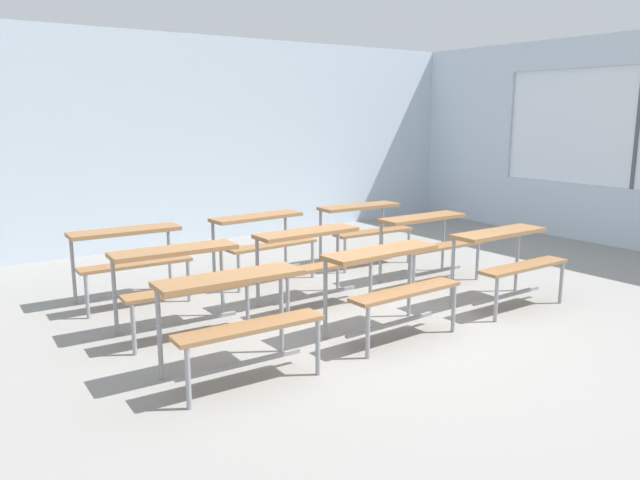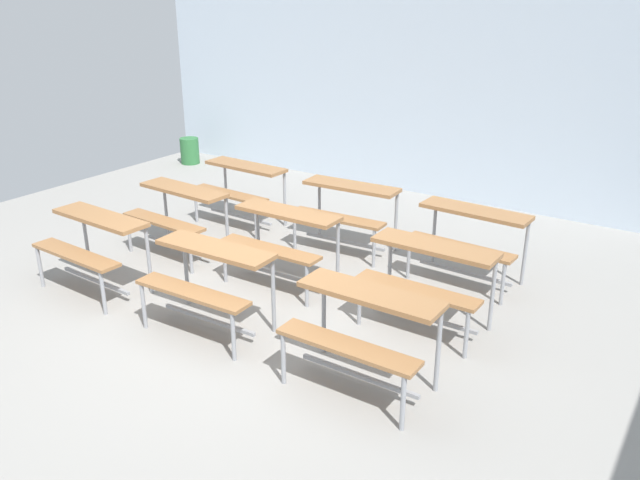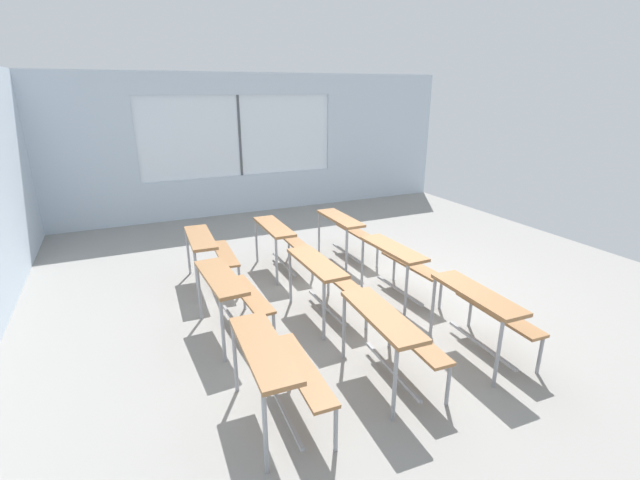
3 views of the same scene
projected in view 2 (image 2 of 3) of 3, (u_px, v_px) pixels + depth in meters
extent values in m
cube|color=gray|center=(238.00, 326.00, 5.80)|extent=(10.00, 9.00, 0.05)
cube|color=silver|center=(450.00, 90.00, 8.72)|extent=(10.00, 0.12, 3.00)
cube|color=olive|center=(100.00, 218.00, 6.27)|extent=(1.11, 0.36, 0.04)
cube|color=olive|center=(75.00, 255.00, 6.13)|extent=(1.11, 0.26, 0.03)
cylinder|color=gray|center=(86.00, 237.00, 6.78)|extent=(0.04, 0.04, 0.72)
cylinder|color=gray|center=(149.00, 259.00, 6.23)|extent=(0.04, 0.04, 0.72)
cylinder|color=gray|center=(40.00, 266.00, 6.42)|extent=(0.04, 0.04, 0.44)
cylinder|color=gray|center=(103.00, 293.00, 5.87)|extent=(0.04, 0.04, 0.44)
cube|color=gray|center=(96.00, 281.00, 6.39)|extent=(1.00, 0.07, 0.03)
cube|color=olive|center=(215.00, 249.00, 5.53)|extent=(1.11, 0.35, 0.04)
cube|color=olive|center=(192.00, 292.00, 5.38)|extent=(1.11, 0.25, 0.03)
cylinder|color=gray|center=(186.00, 269.00, 6.02)|extent=(0.04, 0.04, 0.72)
cylinder|color=gray|center=(273.00, 294.00, 5.53)|extent=(0.04, 0.04, 0.72)
cylinder|color=gray|center=(144.00, 305.00, 5.64)|extent=(0.04, 0.04, 0.44)
cylinder|color=gray|center=(233.00, 336.00, 5.15)|extent=(0.04, 0.04, 0.44)
cube|color=gray|center=(209.00, 319.00, 5.65)|extent=(1.00, 0.06, 0.03)
cube|color=olive|center=(370.00, 294.00, 4.72)|extent=(1.10, 0.32, 0.04)
cube|color=olive|center=(347.00, 346.00, 4.58)|extent=(1.10, 0.22, 0.03)
cylinder|color=gray|center=(324.00, 312.00, 5.22)|extent=(0.04, 0.04, 0.72)
cylinder|color=gray|center=(438.00, 349.00, 4.70)|extent=(0.04, 0.04, 0.72)
cylinder|color=gray|center=(283.00, 358.00, 4.85)|extent=(0.04, 0.04, 0.44)
cylinder|color=gray|center=(403.00, 402.00, 4.33)|extent=(0.04, 0.04, 0.44)
cube|color=gray|center=(359.00, 375.00, 4.84)|extent=(1.00, 0.03, 0.03)
cube|color=olive|center=(184.00, 190.00, 7.12)|extent=(1.11, 0.38, 0.04)
cube|color=olive|center=(163.00, 222.00, 6.98)|extent=(1.11, 0.28, 0.03)
cylinder|color=gray|center=(166.00, 209.00, 7.63)|extent=(0.04, 0.04, 0.72)
cylinder|color=gray|center=(227.00, 226.00, 7.08)|extent=(0.04, 0.04, 0.72)
cylinder|color=gray|center=(129.00, 233.00, 7.27)|extent=(0.04, 0.04, 0.44)
cylinder|color=gray|center=(191.00, 254.00, 6.72)|extent=(0.04, 0.04, 0.44)
cube|color=gray|center=(178.00, 246.00, 7.24)|extent=(1.00, 0.08, 0.03)
cube|color=olive|center=(288.00, 213.00, 6.40)|extent=(1.10, 0.33, 0.04)
cube|color=olive|center=(269.00, 249.00, 6.25)|extent=(1.10, 0.23, 0.03)
cylinder|color=gray|center=(258.00, 233.00, 6.90)|extent=(0.04, 0.04, 0.72)
cylinder|color=gray|center=(338.00, 252.00, 6.39)|extent=(0.04, 0.04, 0.72)
cylinder|color=gray|center=(225.00, 262.00, 6.52)|extent=(0.04, 0.04, 0.44)
cylinder|color=gray|center=(307.00, 285.00, 6.01)|extent=(0.04, 0.04, 0.44)
cube|color=gray|center=(281.00, 275.00, 6.52)|extent=(1.00, 0.04, 0.03)
cube|color=olive|center=(435.00, 247.00, 5.57)|extent=(1.10, 0.33, 0.04)
cube|color=olive|center=(417.00, 290.00, 5.42)|extent=(1.10, 0.23, 0.03)
cylinder|color=gray|center=(390.00, 266.00, 6.07)|extent=(0.04, 0.04, 0.72)
cylinder|color=gray|center=(493.00, 293.00, 5.55)|extent=(0.04, 0.04, 0.72)
cylinder|color=gray|center=(359.00, 302.00, 5.70)|extent=(0.04, 0.04, 0.44)
cylinder|color=gray|center=(467.00, 334.00, 5.18)|extent=(0.04, 0.04, 0.44)
cube|color=gray|center=(424.00, 317.00, 5.69)|extent=(1.00, 0.04, 0.03)
cube|color=olive|center=(246.00, 166.00, 8.03)|extent=(1.11, 0.36, 0.04)
cube|color=olive|center=(229.00, 194.00, 7.90)|extent=(1.11, 0.26, 0.03)
cylinder|color=gray|center=(226.00, 185.00, 8.54)|extent=(0.04, 0.04, 0.72)
cylinder|color=gray|center=(285.00, 198.00, 8.00)|extent=(0.04, 0.04, 0.72)
cylinder|color=gray|center=(196.00, 205.00, 8.18)|extent=(0.04, 0.04, 0.44)
cylinder|color=gray|center=(256.00, 221.00, 7.64)|extent=(0.04, 0.04, 0.44)
cube|color=gray|center=(240.00, 216.00, 8.16)|extent=(1.00, 0.07, 0.03)
cube|color=olive|center=(351.00, 186.00, 7.24)|extent=(1.12, 0.38, 0.04)
cube|color=olive|center=(337.00, 218.00, 7.09)|extent=(1.11, 0.28, 0.03)
cylinder|color=gray|center=(319.00, 206.00, 7.72)|extent=(0.04, 0.04, 0.72)
cylinder|color=gray|center=(396.00, 220.00, 7.25)|extent=(0.04, 0.04, 0.72)
cylinder|color=gray|center=(295.00, 231.00, 7.34)|extent=(0.04, 0.04, 0.44)
cylinder|color=gray|center=(374.00, 248.00, 6.86)|extent=(0.04, 0.04, 0.44)
cube|color=gray|center=(345.00, 242.00, 7.36)|extent=(1.00, 0.08, 0.03)
cube|color=olive|center=(475.00, 211.00, 6.44)|extent=(1.11, 0.37, 0.04)
cube|color=olive|center=(459.00, 247.00, 6.31)|extent=(1.11, 0.27, 0.03)
cylinder|color=gray|center=(434.00, 230.00, 6.96)|extent=(0.04, 0.04, 0.72)
cylinder|color=gray|center=(525.00, 252.00, 6.41)|extent=(0.04, 0.04, 0.72)
cylinder|color=gray|center=(409.00, 259.00, 6.60)|extent=(0.04, 0.04, 0.44)
cylinder|color=gray|center=(503.00, 284.00, 6.05)|extent=(0.04, 0.04, 0.44)
cube|color=gray|center=(464.00, 273.00, 6.57)|extent=(1.00, 0.08, 0.03)
cylinder|color=#2D6B38|center=(190.00, 151.00, 10.89)|extent=(0.31, 0.31, 0.43)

